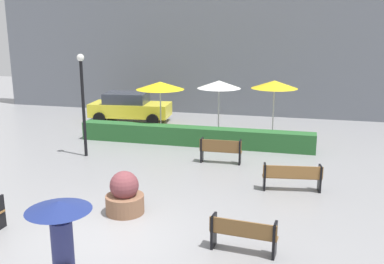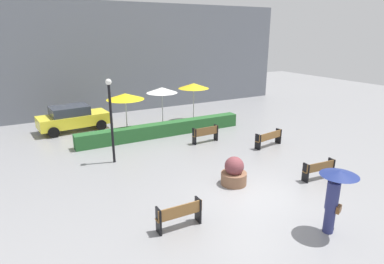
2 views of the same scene
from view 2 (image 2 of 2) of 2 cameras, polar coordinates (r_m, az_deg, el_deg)
name	(u,v)px [view 2 (image 2 of 2)]	position (r m, az deg, el deg)	size (l,w,h in m)	color
ground_plane	(253,195)	(12.80, 10.66, -10.84)	(60.00, 60.00, 0.00)	gray
bench_far_right	(269,138)	(17.95, 13.40, -0.99)	(1.82, 0.62, 0.83)	olive
bench_near_right	(319,169)	(14.65, 21.47, -6.03)	(1.53, 0.47, 0.80)	brown
bench_back_row	(206,133)	(18.10, 2.42, -0.23)	(1.56, 0.40, 0.91)	brown
bench_near_left	(179,214)	(10.48, -2.23, -14.18)	(1.50, 0.38, 0.85)	olive
pedestrian_with_umbrella	(335,191)	(10.69, 23.85, -9.42)	(1.11, 1.11, 2.10)	navy
planter_pot	(234,173)	(13.32, 7.39, -7.10)	(1.04, 1.04, 1.18)	brown
lamp_post	(111,113)	(15.25, -14.09, 3.33)	(0.28, 0.28, 3.97)	black
patio_umbrella_yellow	(125,96)	(19.28, -11.66, 6.13)	(2.19, 2.19, 2.55)	silver
patio_umbrella_white	(162,90)	(20.73, -5.31, 7.33)	(1.97, 1.97, 2.60)	silver
patio_umbrella_yellow_far	(194,86)	(22.05, 0.28, 8.10)	(2.07, 2.07, 2.64)	silver
hedge_strip	(163,129)	(19.35, -5.11, 0.45)	(10.15, 0.70, 0.79)	#28602D
building_facade	(121,58)	(25.75, -12.35, 12.53)	(28.00, 1.20, 8.04)	slate
parked_car	(73,118)	(21.60, -20.25, 2.37)	(4.35, 2.29, 1.57)	yellow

